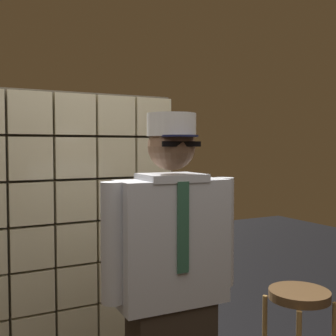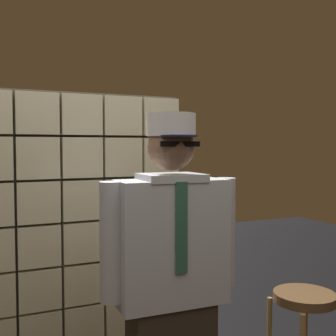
{
  "view_description": "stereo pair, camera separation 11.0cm",
  "coord_description": "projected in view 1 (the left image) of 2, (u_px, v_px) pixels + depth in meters",
  "views": [
    {
      "loc": [
        -0.76,
        -1.32,
        1.58
      ],
      "look_at": [
        0.2,
        0.47,
        1.47
      ],
      "focal_mm": 45.72,
      "sensor_mm": 36.0,
      "label": 1
    },
    {
      "loc": [
        -0.66,
        -1.37,
        1.58
      ],
      "look_at": [
        0.2,
        0.47,
        1.47
      ],
      "focal_mm": 45.72,
      "sensor_mm": 36.0,
      "label": 2
    }
  ],
  "objects": [
    {
      "name": "glass_block_wall",
      "position": [
        75.0,
        243.0,
        2.77
      ],
      "size": [
        1.4,
        0.1,
        1.95
      ],
      "color": "beige",
      "rests_on": "ground"
    },
    {
      "name": "bar_stool",
      "position": [
        299.0,
        325.0,
        2.4
      ],
      "size": [
        0.34,
        0.34,
        0.77
      ],
      "color": "brown",
      "rests_on": "ground"
    },
    {
      "name": "standing_person",
      "position": [
        171.0,
        288.0,
        2.03
      ],
      "size": [
        0.69,
        0.3,
        1.73
      ],
      "rotation": [
        0.0,
        0.0,
        -0.04
      ],
      "color": "#382D23",
      "rests_on": "ground"
    }
  ]
}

